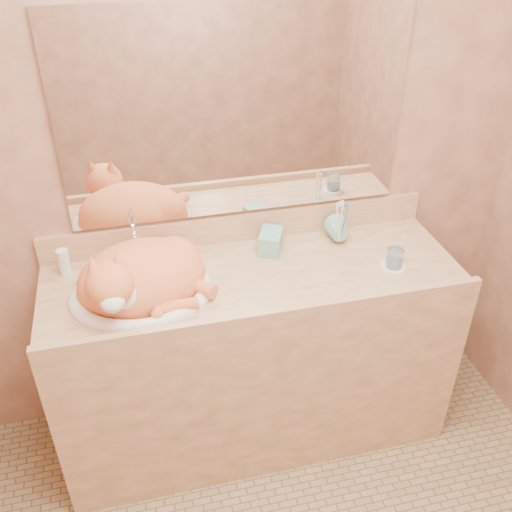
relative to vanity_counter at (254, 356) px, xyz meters
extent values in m
cube|color=brown|center=(0.00, 0.28, 0.82)|extent=(2.40, 0.02, 2.50)
cube|color=white|center=(0.00, 0.26, 0.97)|extent=(1.30, 0.02, 0.80)
imported|color=#72B69F|center=(0.08, 0.10, 0.52)|extent=(0.11, 0.12, 0.19)
imported|color=#72B69F|center=(0.39, 0.11, 0.47)|extent=(0.12, 0.12, 0.10)
cylinder|color=white|center=(0.54, -0.08, 0.43)|extent=(0.10, 0.10, 0.01)
cylinder|color=silver|center=(0.54, -0.08, 0.47)|extent=(0.06, 0.06, 0.08)
cylinder|color=white|center=(-0.70, 0.18, 0.48)|extent=(0.05, 0.05, 0.11)
camera|label=1|loc=(-0.41, -1.72, 1.69)|focal=40.00mm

